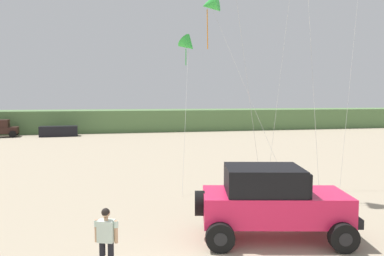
# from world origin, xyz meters

# --- Properties ---
(dune_ridge) EXTENTS (90.00, 7.83, 2.85)m
(dune_ridge) POSITION_xyz_m (3.54, 43.67, 1.42)
(dune_ridge) COLOR #567A47
(dune_ridge) RESTS_ON ground_plane
(jeep) EXTENTS (5.01, 3.26, 2.26)m
(jeep) POSITION_xyz_m (3.63, 3.04, 1.20)
(jeep) COLOR #EA2151
(jeep) RESTS_ON ground_plane
(person_watching) EXTENTS (0.59, 0.41, 1.67)m
(person_watching) POSITION_xyz_m (-1.37, 1.80, 0.94)
(person_watching) COLOR tan
(person_watching) RESTS_ON ground_plane
(distant_sedan) EXTENTS (4.28, 1.92, 1.20)m
(distant_sedan) POSITION_xyz_m (-7.33, 37.26, 0.60)
(distant_sedan) COLOR black
(distant_sedan) RESTS_ON ground_plane
(kite_red_delta) EXTENTS (3.40, 4.90, 10.05)m
(kite_red_delta) POSITION_xyz_m (4.08, 12.02, 9.42)
(kite_red_delta) COLOR green
(kite_red_delta) RESTS_ON ground_plane
(kite_black_sled) EXTENTS (1.98, 5.44, 8.05)m
(kite_black_sled) POSITION_xyz_m (3.09, 13.04, 7.39)
(kite_black_sled) COLOR green
(kite_black_sled) RESTS_ON ground_plane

